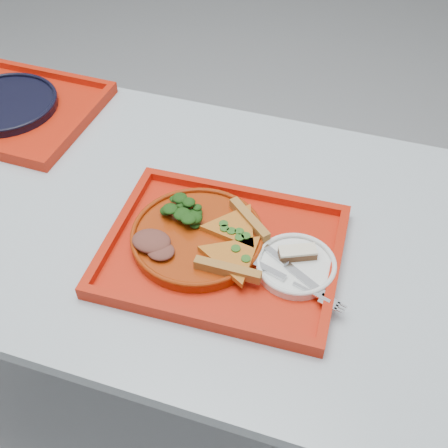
{
  "coord_description": "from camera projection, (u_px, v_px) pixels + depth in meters",
  "views": [
    {
      "loc": [
        0.48,
        -0.76,
        1.58
      ],
      "look_at": [
        0.24,
        -0.03,
        0.78
      ],
      "focal_mm": 45.0,
      "sensor_mm": 36.0,
      "label": 1
    }
  ],
  "objects": [
    {
      "name": "pizza_slice_a",
      "position": [
        233.0,
        256.0,
        1.04
      ],
      "size": [
        0.12,
        0.14,
        0.02
      ],
      "primitive_type": null,
      "rotation": [
        0.0,
        0.0,
        1.58
      ],
      "color": "gold",
      "rests_on": "dinner_plate"
    },
    {
      "name": "dinner_plate",
      "position": [
        197.0,
        238.0,
        1.1
      ],
      "size": [
        0.26,
        0.26,
        0.02
      ],
      "primitive_type": "cylinder",
      "color": "#8F2B09",
      "rests_on": "tray_main"
    },
    {
      "name": "ground",
      "position": [
        153.0,
        375.0,
        1.75
      ],
      "size": [
        10.0,
        10.0,
        0.0
      ],
      "primitive_type": "plane",
      "color": "#95979D",
      "rests_on": "ground"
    },
    {
      "name": "salad_heap",
      "position": [
        182.0,
        207.0,
        1.12
      ],
      "size": [
        0.08,
        0.07,
        0.04
      ],
      "primitive_type": "ellipsoid",
      "color": "black",
      "rests_on": "dinner_plate"
    },
    {
      "name": "pizza_slice_b",
      "position": [
        235.0,
        226.0,
        1.1
      ],
      "size": [
        0.18,
        0.18,
        0.02
      ],
      "primitive_type": null,
      "rotation": [
        0.0,
        0.0,
        4.0
      ],
      "color": "gold",
      "rests_on": "dinner_plate"
    },
    {
      "name": "side_plate",
      "position": [
        296.0,
        267.0,
        1.05
      ],
      "size": [
        0.15,
        0.15,
        0.01
      ],
      "primitive_type": "cylinder",
      "color": "white",
      "rests_on": "tray_main"
    },
    {
      "name": "table",
      "position": [
        126.0,
        225.0,
        1.26
      ],
      "size": [
        1.6,
        0.8,
        0.75
      ],
      "color": "#A8B3BD",
      "rests_on": "ground"
    },
    {
      "name": "tray_main",
      "position": [
        222.0,
        253.0,
        1.09
      ],
      "size": [
        0.46,
        0.37,
        0.01
      ],
      "primitive_type": "cube",
      "rotation": [
        0.0,
        0.0,
        0.04
      ],
      "color": "red",
      "rests_on": "table"
    },
    {
      "name": "dessert_bar",
      "position": [
        298.0,
        253.0,
        1.05
      ],
      "size": [
        0.08,
        0.06,
        0.02
      ],
      "rotation": [
        0.0,
        0.0,
        0.44
      ],
      "color": "#472617",
      "rests_on": "side_plate"
    },
    {
      "name": "meat_portion",
      "position": [
        151.0,
        241.0,
        1.07
      ],
      "size": [
        0.08,
        0.06,
        0.02
      ],
      "primitive_type": "ellipsoid",
      "color": "brown",
      "rests_on": "dinner_plate"
    },
    {
      "name": "knife",
      "position": [
        292.0,
        269.0,
        1.04
      ],
      "size": [
        0.17,
        0.11,
        0.01
      ],
      "primitive_type": "cube",
      "rotation": [
        0.0,
        0.0,
        -0.53
      ],
      "color": "silver",
      "rests_on": "side_plate"
    },
    {
      "name": "tray_far",
      "position": [
        7.0,
        110.0,
        1.43
      ],
      "size": [
        0.46,
        0.36,
        0.01
      ],
      "primitive_type": "cube",
      "rotation": [
        0.0,
        0.0,
        -0.02
      ],
      "color": "red",
      "rests_on": "table"
    },
    {
      "name": "navy_plate",
      "position": [
        5.0,
        105.0,
        1.42
      ],
      "size": [
        0.26,
        0.26,
        0.02
      ],
      "primitive_type": "cylinder",
      "color": "black",
      "rests_on": "tray_far"
    },
    {
      "name": "fork",
      "position": [
        292.0,
        282.0,
        1.01
      ],
      "size": [
        0.18,
        0.07,
        0.01
      ],
      "primitive_type": "cube",
      "rotation": [
        0.0,
        0.0,
        -0.29
      ],
      "color": "silver",
      "rests_on": "side_plate"
    }
  ]
}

